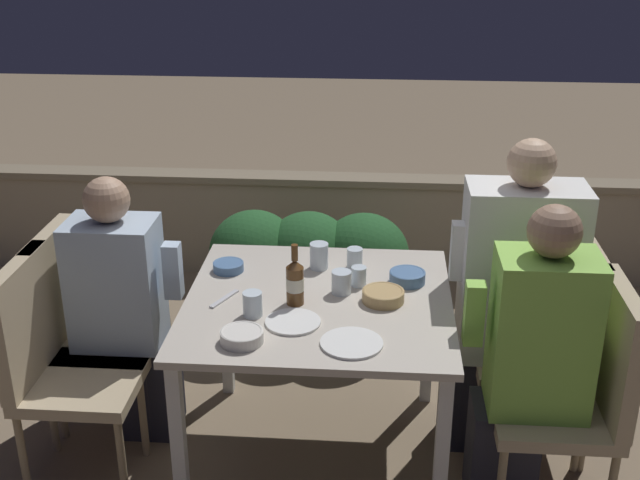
{
  "coord_description": "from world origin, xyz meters",
  "views": [
    {
      "loc": [
        0.22,
        -2.81,
        2.2
      ],
      "look_at": [
        0.0,
        0.08,
        0.98
      ],
      "focal_mm": 45.0,
      "sensor_mm": 36.0,
      "label": 1
    }
  ],
  "objects_px": {
    "chair_left_far": "(79,318)",
    "chair_right_far": "(557,332)",
    "chair_right_near": "(585,383)",
    "person_green_blouse": "(530,362)",
    "person_blue_shirt": "(126,309)",
    "chair_left_near": "(53,353)",
    "person_white_polo": "(510,301)",
    "beer_bottle": "(295,281)"
  },
  "relations": [
    {
      "from": "chair_left_far",
      "to": "person_white_polo",
      "type": "distance_m",
      "value": 1.83
    },
    {
      "from": "chair_left_near",
      "to": "beer_bottle",
      "type": "relative_size",
      "value": 3.78
    },
    {
      "from": "person_green_blouse",
      "to": "chair_right_near",
      "type": "bearing_deg",
      "value": 0.0
    },
    {
      "from": "chair_right_near",
      "to": "person_green_blouse",
      "type": "distance_m",
      "value": 0.23
    },
    {
      "from": "chair_left_near",
      "to": "person_green_blouse",
      "type": "distance_m",
      "value": 1.85
    },
    {
      "from": "chair_left_far",
      "to": "person_green_blouse",
      "type": "height_order",
      "value": "person_green_blouse"
    },
    {
      "from": "chair_right_far",
      "to": "person_green_blouse",
      "type": "bearing_deg",
      "value": -115.19
    },
    {
      "from": "chair_left_far",
      "to": "chair_right_far",
      "type": "relative_size",
      "value": 1.0
    },
    {
      "from": "person_blue_shirt",
      "to": "chair_right_near",
      "type": "relative_size",
      "value": 1.27
    },
    {
      "from": "chair_right_near",
      "to": "person_white_polo",
      "type": "bearing_deg",
      "value": 120.69
    },
    {
      "from": "chair_right_near",
      "to": "beer_bottle",
      "type": "xyz_separation_m",
      "value": [
        -1.1,
        0.16,
        0.3
      ]
    },
    {
      "from": "person_green_blouse",
      "to": "beer_bottle",
      "type": "distance_m",
      "value": 0.93
    },
    {
      "from": "chair_right_near",
      "to": "chair_left_near",
      "type": "bearing_deg",
      "value": 178.38
    },
    {
      "from": "person_green_blouse",
      "to": "person_blue_shirt",
      "type": "bearing_deg",
      "value": 167.68
    },
    {
      "from": "person_green_blouse",
      "to": "person_white_polo",
      "type": "relative_size",
      "value": 0.91
    },
    {
      "from": "chair_right_near",
      "to": "beer_bottle",
      "type": "distance_m",
      "value": 1.15
    },
    {
      "from": "chair_left_far",
      "to": "chair_right_far",
      "type": "distance_m",
      "value": 2.03
    },
    {
      "from": "chair_left_far",
      "to": "chair_right_near",
      "type": "xyz_separation_m",
      "value": [
        2.06,
        -0.36,
        0.0
      ]
    },
    {
      "from": "chair_right_near",
      "to": "chair_right_far",
      "type": "distance_m",
      "value": 0.39
    },
    {
      "from": "chair_left_far",
      "to": "person_white_polo",
      "type": "bearing_deg",
      "value": 1.03
    },
    {
      "from": "person_green_blouse",
      "to": "chair_right_far",
      "type": "distance_m",
      "value": 0.44
    },
    {
      "from": "chair_right_near",
      "to": "person_green_blouse",
      "type": "bearing_deg",
      "value": -180.0
    },
    {
      "from": "chair_left_far",
      "to": "beer_bottle",
      "type": "bearing_deg",
      "value": -11.41
    },
    {
      "from": "chair_right_far",
      "to": "person_white_polo",
      "type": "relative_size",
      "value": 0.68
    },
    {
      "from": "beer_bottle",
      "to": "person_green_blouse",
      "type": "bearing_deg",
      "value": -10.44
    },
    {
      "from": "person_blue_shirt",
      "to": "person_white_polo",
      "type": "xyz_separation_m",
      "value": [
        1.61,
        0.03,
        0.09
      ]
    },
    {
      "from": "person_green_blouse",
      "to": "beer_bottle",
      "type": "height_order",
      "value": "person_green_blouse"
    },
    {
      "from": "chair_left_far",
      "to": "chair_right_far",
      "type": "bearing_deg",
      "value": 0.92
    },
    {
      "from": "chair_left_near",
      "to": "person_white_polo",
      "type": "xyz_separation_m",
      "value": [
        1.82,
        0.33,
        0.14
      ]
    },
    {
      "from": "chair_right_near",
      "to": "beer_bottle",
      "type": "bearing_deg",
      "value": 171.52
    },
    {
      "from": "person_blue_shirt",
      "to": "chair_right_near",
      "type": "bearing_deg",
      "value": -10.96
    },
    {
      "from": "chair_left_far",
      "to": "chair_right_near",
      "type": "relative_size",
      "value": 1.0
    },
    {
      "from": "person_blue_shirt",
      "to": "chair_right_far",
      "type": "xyz_separation_m",
      "value": [
        1.82,
        0.03,
        -0.05
      ]
    },
    {
      "from": "person_blue_shirt",
      "to": "person_white_polo",
      "type": "relative_size",
      "value": 0.87
    },
    {
      "from": "person_green_blouse",
      "to": "beer_bottle",
      "type": "relative_size",
      "value": 5.04
    },
    {
      "from": "chair_right_near",
      "to": "person_green_blouse",
      "type": "height_order",
      "value": "person_green_blouse"
    },
    {
      "from": "chair_right_near",
      "to": "chair_right_far",
      "type": "relative_size",
      "value": 1.0
    },
    {
      "from": "person_blue_shirt",
      "to": "beer_bottle",
      "type": "relative_size",
      "value": 4.79
    },
    {
      "from": "chair_right_far",
      "to": "person_white_polo",
      "type": "height_order",
      "value": "person_white_polo"
    },
    {
      "from": "chair_right_near",
      "to": "beer_bottle",
      "type": "height_order",
      "value": "beer_bottle"
    },
    {
      "from": "chair_right_far",
      "to": "beer_bottle",
      "type": "distance_m",
      "value": 1.14
    },
    {
      "from": "chair_left_far",
      "to": "beer_bottle",
      "type": "relative_size",
      "value": 3.78
    }
  ]
}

